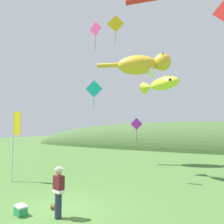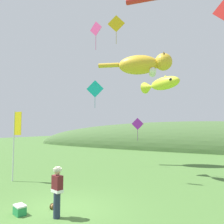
% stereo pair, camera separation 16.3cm
% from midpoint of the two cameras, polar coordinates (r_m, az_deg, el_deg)
% --- Properties ---
extents(ground_plane, '(120.00, 120.00, 0.00)m').
position_cam_midpoint_polar(ground_plane, '(9.35, -12.65, -23.91)').
color(ground_plane, '#477033').
extents(distant_hill_ridge, '(59.39, 10.04, 8.35)m').
position_cam_midpoint_polar(distant_hill_ridge, '(34.67, 19.69, -9.22)').
color(distant_hill_ridge, '#426033').
rests_on(distant_hill_ridge, ground).
extents(festival_attendant, '(0.47, 0.36, 1.77)m').
position_cam_midpoint_polar(festival_attendant, '(8.46, -13.58, -19.28)').
color(festival_attendant, '#232D47').
rests_on(festival_attendant, ground).
extents(kite_spool, '(0.13, 0.22, 0.22)m').
position_cam_midpoint_polar(kite_spool, '(9.55, -14.70, -22.75)').
color(kite_spool, olive).
rests_on(kite_spool, ground).
extents(picnic_cooler, '(0.56, 0.45, 0.36)m').
position_cam_midpoint_polar(picnic_cooler, '(9.35, -22.48, -22.54)').
color(picnic_cooler, '#268C4C').
rests_on(picnic_cooler, ground).
extents(festival_banner_pole, '(0.66, 0.08, 4.20)m').
position_cam_midpoint_polar(festival_banner_pole, '(14.43, -23.57, -5.52)').
color(festival_banner_pole, silver).
rests_on(festival_banner_pole, ground).
extents(kite_giant_cat, '(6.38, 3.05, 2.02)m').
position_cam_midpoint_polar(kite_giant_cat, '(20.33, 8.53, 12.10)').
color(kite_giant_cat, gold).
extents(kite_fish_windsock, '(3.14, 2.23, 0.96)m').
position_cam_midpoint_polar(kite_fish_windsock, '(14.89, 12.96, 7.12)').
color(kite_fish_windsock, yellow).
extents(kite_diamond_gold, '(1.20, 0.51, 2.20)m').
position_cam_midpoint_polar(kite_diamond_gold, '(17.47, 1.40, 22.03)').
color(kite_diamond_gold, yellow).
extents(kite_diamond_red, '(1.07, 0.20, 1.99)m').
position_cam_midpoint_polar(kite_diamond_red, '(12.58, 27.68, 22.43)').
color(kite_diamond_red, red).
extents(kite_diamond_pink, '(0.96, 0.13, 1.86)m').
position_cam_midpoint_polar(kite_diamond_pink, '(14.88, -3.91, 20.80)').
color(kite_diamond_pink, '#E53F8C').
extents(kite_diamond_violet, '(0.98, 0.29, 1.91)m').
position_cam_midpoint_polar(kite_diamond_violet, '(18.56, 6.95, -3.16)').
color(kite_diamond_violet, purple).
extents(kite_diamond_teal, '(1.45, 0.57, 2.44)m').
position_cam_midpoint_polar(kite_diamond_teal, '(19.29, -4.21, 6.02)').
color(kite_diamond_teal, '#19BFBF').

